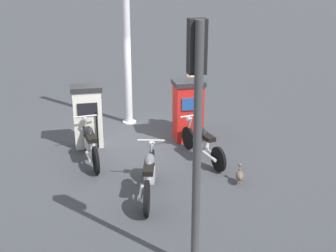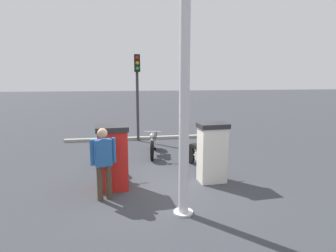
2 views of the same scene
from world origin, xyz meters
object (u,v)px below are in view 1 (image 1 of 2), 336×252
at_px(attendant_person, 190,98).
at_px(fuel_pump_far, 188,110).
at_px(roadside_traffic_light, 197,108).
at_px(fuel_pump_near, 88,116).
at_px(wandering_duck, 240,175).
at_px(motorcycle_extra, 149,174).
at_px(motorcycle_near_pump, 90,143).
at_px(motorcycle_far_pump, 202,141).
at_px(canopy_support_pole, 127,45).

bearing_deg(attendant_person, fuel_pump_far, -17.58).
bearing_deg(roadside_traffic_light, fuel_pump_near, -164.00).
distance_m(wandering_duck, roadside_traffic_light, 3.79).
height_order(motorcycle_extra, attendant_person, attendant_person).
relative_size(fuel_pump_near, motorcycle_near_pump, 0.79).
xyz_separation_m(motorcycle_far_pump, roadside_traffic_light, (3.93, -1.11, 2.10)).
xyz_separation_m(fuel_pump_far, attendant_person, (-0.63, 0.20, 0.14)).
distance_m(motorcycle_extra, wandering_duck, 1.96).
relative_size(motorcycle_extra, canopy_support_pole, 0.45).
xyz_separation_m(motorcycle_far_pump, canopy_support_pole, (-2.90, -1.43, 1.83)).
bearing_deg(fuel_pump_near, fuel_pump_far, 90.00).
distance_m(motorcycle_near_pump, attendant_person, 3.21).
bearing_deg(motorcycle_near_pump, wandering_duck, 60.27).
height_order(fuel_pump_far, attendant_person, attendant_person).
height_order(motorcycle_far_pump, motorcycle_extra, motorcycle_extra).
xyz_separation_m(fuel_pump_near, motorcycle_far_pump, (1.30, 2.61, -0.35)).
bearing_deg(wandering_duck, motorcycle_far_pump, -161.54).
bearing_deg(motorcycle_extra, motorcycle_far_pump, 137.41).
relative_size(wandering_duck, roadside_traffic_light, 0.11).
bearing_deg(motorcycle_far_pump, wandering_duck, 18.46).
distance_m(fuel_pump_far, motorcycle_extra, 3.24).
relative_size(motorcycle_far_pump, motorcycle_extra, 0.94).
distance_m(motorcycle_near_pump, roadside_traffic_light, 4.98).
bearing_deg(fuel_pump_near, roadside_traffic_light, 16.00).
height_order(motorcycle_extra, canopy_support_pole, canopy_support_pole).
distance_m(roadside_traffic_light, canopy_support_pole, 6.84).
xyz_separation_m(attendant_person, canopy_support_pole, (-0.97, -1.59, 1.33)).
xyz_separation_m(fuel_pump_far, motorcycle_far_pump, (1.30, 0.05, -0.36)).
bearing_deg(canopy_support_pole, fuel_pump_far, 41.03).
height_order(attendant_person, roadside_traffic_light, roadside_traffic_light).
bearing_deg(fuel_pump_near, motorcycle_extra, 21.66).
distance_m(attendant_person, roadside_traffic_light, 6.20).
distance_m(fuel_pump_near, roadside_traffic_light, 5.72).
bearing_deg(motorcycle_extra, roadside_traffic_light, 8.54).
distance_m(fuel_pump_near, fuel_pump_far, 2.56).
height_order(motorcycle_far_pump, attendant_person, attendant_person).
distance_m(fuel_pump_far, motorcycle_far_pump, 1.35).
xyz_separation_m(fuel_pump_far, motorcycle_near_pump, (0.96, -2.55, -0.35)).
xyz_separation_m(fuel_pump_near, motorcycle_near_pump, (0.96, 0.02, -0.34)).
xyz_separation_m(fuel_pump_near, motorcycle_extra, (2.89, 1.15, -0.33)).
bearing_deg(motorcycle_extra, canopy_support_pole, 179.64).
relative_size(fuel_pump_near, motorcycle_extra, 0.75).
height_order(motorcycle_far_pump, wandering_duck, motorcycle_far_pump).
bearing_deg(attendant_person, fuel_pump_near, -77.24).
distance_m(fuel_pump_near, motorcycle_far_pump, 2.94).
relative_size(attendant_person, wandering_duck, 3.98).
bearing_deg(motorcycle_far_pump, fuel_pump_near, -116.51).
xyz_separation_m(motorcycle_far_pump, attendant_person, (-1.93, 0.15, 0.50)).
bearing_deg(attendant_person, wandering_duck, 5.46).
bearing_deg(fuel_pump_near, canopy_support_pole, 143.56).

